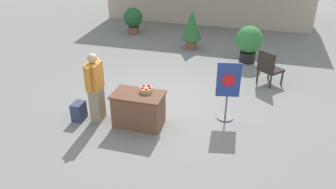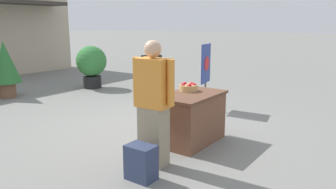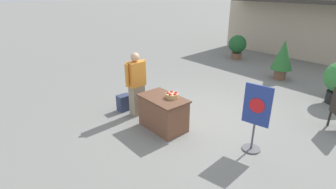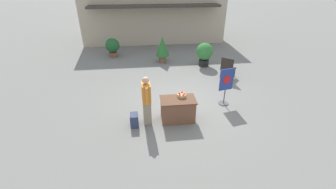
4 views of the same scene
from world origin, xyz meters
TOP-DOWN VIEW (x-y plane):
  - ground_plane at (0.00, 0.00)m, footprint 120.00×120.00m
  - display_table at (-0.32, -1.05)m, footprint 1.12×0.68m
  - apple_basket at (-0.18, -0.91)m, footprint 0.28×0.28m
  - person_visitor at (-1.30, -1.10)m, footprint 0.28×0.61m
  - backpack at (-1.72, -1.24)m, footprint 0.24×0.34m
  - poster_board at (1.51, -0.27)m, footprint 0.52×0.36m
  - patio_chair at (2.39, 1.90)m, footprint 0.78×0.78m
  - potted_plant_near_right at (-0.32, 4.27)m, footprint 0.72×0.72m
  - potted_plant_near_left at (1.73, 3.50)m, footprint 0.85×0.85m
  - potted_plant_far_left at (-3.00, 5.42)m, footprint 0.78×0.78m

SIDE VIEW (x-z plane):
  - ground_plane at x=0.00m, z-range 0.00..0.00m
  - backpack at x=-1.72m, z-range 0.00..0.42m
  - display_table at x=-0.32m, z-range 0.00..0.76m
  - patio_chair at x=2.39m, z-range 0.04..1.02m
  - potted_plant_far_left at x=-3.00m, z-range 0.08..1.14m
  - potted_plant_near_left at x=1.73m, z-range 0.10..1.28m
  - poster_board at x=1.51m, z-range 0.05..1.43m
  - potted_plant_near_right at x=-0.32m, z-range 0.11..1.49m
  - person_visitor at x=-1.30m, z-range 0.01..1.61m
  - apple_basket at x=-0.18m, z-range 0.76..0.89m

